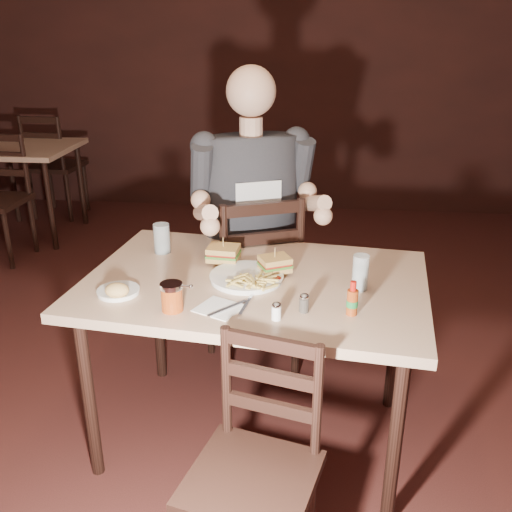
# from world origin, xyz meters

# --- Properties ---
(room_shell) EXTENTS (7.00, 7.00, 7.00)m
(room_shell) POSITION_xyz_m (0.00, 0.00, 1.40)
(room_shell) COLOR black
(room_shell) RESTS_ON ground
(main_table) EXTENTS (1.44, 1.05, 0.77)m
(main_table) POSITION_xyz_m (0.17, 0.09, 0.70)
(main_table) COLOR tan
(main_table) RESTS_ON ground
(bg_table) EXTENTS (0.80, 0.80, 0.77)m
(bg_table) POSITION_xyz_m (-2.00, 2.50, 0.68)
(bg_table) COLOR tan
(bg_table) RESTS_ON ground
(chair_far) EXTENTS (0.60, 0.63, 0.98)m
(chair_far) POSITION_xyz_m (0.09, 0.66, 0.49)
(chair_far) COLOR black
(chair_far) RESTS_ON ground
(chair_near) EXTENTS (0.48, 0.50, 0.83)m
(chair_near) POSITION_xyz_m (0.23, -0.60, 0.41)
(chair_near) COLOR black
(chair_near) RESTS_ON ground
(bg_chair_far) EXTENTS (0.47, 0.51, 0.96)m
(bg_chair_far) POSITION_xyz_m (-2.00, 3.05, 0.48)
(bg_chair_far) COLOR black
(bg_chair_far) RESTS_ON ground
(diner) EXTENTS (0.73, 0.66, 1.04)m
(diner) POSITION_xyz_m (0.11, 0.61, 1.02)
(diner) COLOR #2A2B2F
(diner) RESTS_ON chair_far
(dinner_plate) EXTENTS (0.32, 0.32, 0.02)m
(dinner_plate) POSITION_xyz_m (0.13, 0.09, 0.78)
(dinner_plate) COLOR white
(dinner_plate) RESTS_ON main_table
(sandwich_left) EXTENTS (0.14, 0.12, 0.11)m
(sandwich_left) POSITION_xyz_m (0.02, 0.24, 0.84)
(sandwich_left) COLOR gold
(sandwich_left) RESTS_ON dinner_plate
(sandwich_right) EXTENTS (0.15, 0.14, 0.10)m
(sandwich_right) POSITION_xyz_m (0.24, 0.15, 0.84)
(sandwich_right) COLOR gold
(sandwich_right) RESTS_ON dinner_plate
(fries_pile) EXTENTS (0.23, 0.18, 0.04)m
(fries_pile) POSITION_xyz_m (0.16, 0.02, 0.80)
(fries_pile) COLOR #E1C464
(fries_pile) RESTS_ON dinner_plate
(ketchup_dollop) EXTENTS (0.05, 0.05, 0.01)m
(ketchup_dollop) POSITION_xyz_m (0.25, 0.07, 0.79)
(ketchup_dollop) COLOR maroon
(ketchup_dollop) RESTS_ON dinner_plate
(glass_left) EXTENTS (0.08, 0.08, 0.13)m
(glass_left) POSITION_xyz_m (-0.27, 0.34, 0.84)
(glass_left) COLOR silver
(glass_left) RESTS_ON main_table
(glass_right) EXTENTS (0.07, 0.07, 0.14)m
(glass_right) POSITION_xyz_m (0.57, 0.05, 0.84)
(glass_right) COLOR silver
(glass_right) RESTS_ON main_table
(hot_sauce) EXTENTS (0.04, 0.04, 0.13)m
(hot_sauce) POSITION_xyz_m (0.53, -0.16, 0.83)
(hot_sauce) COLOR #903710
(hot_sauce) RESTS_ON main_table
(salt_shaker) EXTENTS (0.04, 0.04, 0.06)m
(salt_shaker) POSITION_xyz_m (0.27, -0.23, 0.80)
(salt_shaker) COLOR white
(salt_shaker) RESTS_ON main_table
(pepper_shaker) EXTENTS (0.04, 0.04, 0.06)m
(pepper_shaker) POSITION_xyz_m (0.37, -0.16, 0.80)
(pepper_shaker) COLOR #38332D
(pepper_shaker) RESTS_ON main_table
(syrup_dispenser) EXTENTS (0.09, 0.09, 0.10)m
(syrup_dispenser) POSITION_xyz_m (-0.10, -0.20, 0.82)
(syrup_dispenser) COLOR #903710
(syrup_dispenser) RESTS_ON main_table
(napkin) EXTENTS (0.19, 0.19, 0.00)m
(napkin) POSITION_xyz_m (0.06, -0.17, 0.77)
(napkin) COLOR white
(napkin) RESTS_ON main_table
(knife) EXTENTS (0.04, 0.19, 0.00)m
(knife) POSITION_xyz_m (0.16, -0.12, 0.78)
(knife) COLOR silver
(knife) RESTS_ON napkin
(fork) EXTENTS (0.13, 0.14, 0.01)m
(fork) POSITION_xyz_m (0.10, -0.17, 0.78)
(fork) COLOR silver
(fork) RESTS_ON napkin
(side_plate) EXTENTS (0.17, 0.17, 0.01)m
(side_plate) POSITION_xyz_m (-0.33, -0.08, 0.78)
(side_plate) COLOR white
(side_plate) RESTS_ON main_table
(bread_roll) EXTENTS (0.10, 0.08, 0.05)m
(bread_roll) POSITION_xyz_m (-0.32, -0.13, 0.81)
(bread_roll) COLOR tan
(bread_roll) RESTS_ON side_plate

